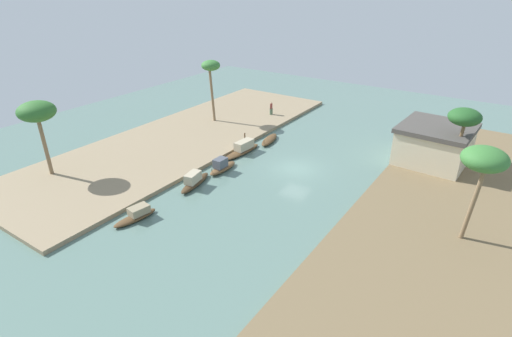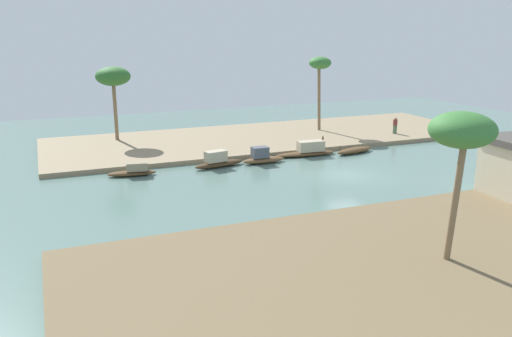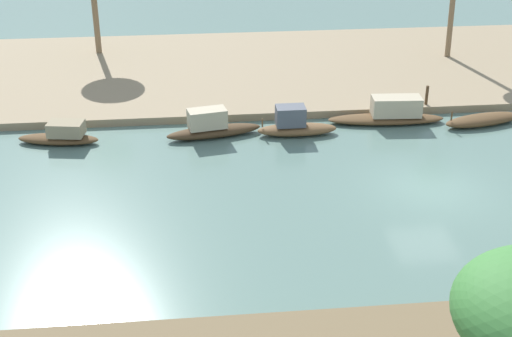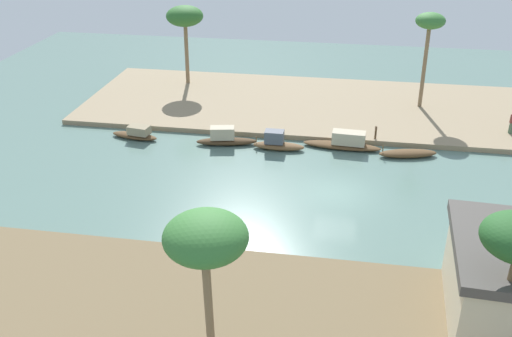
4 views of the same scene
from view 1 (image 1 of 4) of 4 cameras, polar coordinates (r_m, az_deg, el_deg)
name	(u,v)px [view 1 (image 1 of 4)]	position (r m, az deg, el deg)	size (l,w,h in m)	color
river_water	(296,169)	(38.08, 5.71, -0.01)	(69.38, 69.38, 0.00)	slate
riverbank_left	(186,137)	(45.65, -9.84, 4.42)	(41.48, 13.52, 0.36)	#937F60
riverbank_right	(456,210)	(34.54, 26.52, -5.34)	(41.48, 13.52, 0.36)	brown
sampan_midstream	(222,166)	(37.37, -4.86, 0.31)	(3.50, 1.05, 1.33)	brown
sampan_open_hull	(269,140)	(44.10, 1.91, 4.10)	(4.00, 1.89, 0.84)	brown
sampan_with_red_awning	(243,149)	(41.13, -1.92, 2.81)	(5.36, 1.53, 1.25)	brown
sampan_with_tall_canopy	(194,181)	(35.00, -8.75, -1.73)	(4.30, 1.72, 1.30)	#47331E
sampan_upstream_small	(137,215)	(31.31, -16.59, -6.32)	(3.58, 1.52, 0.98)	brown
person_on_near_bank	(271,109)	(51.94, 2.17, 8.38)	(0.49, 0.49, 1.62)	#4C664C
mooring_post	(245,137)	(43.19, -1.60, 4.47)	(0.14, 0.14, 0.92)	#4C3823
palm_tree_left_near	(211,68)	(48.57, -6.42, 13.97)	(2.20, 2.20, 7.28)	#7F6647
palm_tree_left_far	(37,112)	(38.70, -28.66, 6.99)	(3.12, 3.12, 6.66)	#7F6647
palm_tree_right_tall	(465,118)	(38.47, 27.47, 6.36)	(2.70, 2.70, 6.05)	brown
palm_tree_right_short	(484,161)	(28.44, 29.65, 0.97)	(2.79, 2.79, 6.66)	#7F6647
riverside_building	(434,144)	(41.37, 23.97, 3.24)	(6.94, 6.60, 3.59)	beige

